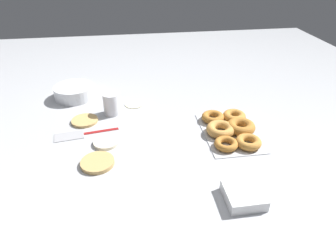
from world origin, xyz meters
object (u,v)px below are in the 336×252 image
object	(u,v)px
pancake_2	(85,121)
container_stack	(244,195)
pancake_1	(133,104)
pancake_0	(106,142)
donut_tray	(231,128)
batter_bowl	(74,92)
pancake_3	(98,163)
spatula	(76,135)
paper_cup	(111,104)

from	to	relation	value
pancake_2	container_stack	world-z (taller)	container_stack
pancake_1	container_stack	xyz separation A→B (m)	(-0.66, -0.29, 0.01)
pancake_0	donut_tray	xyz separation A→B (m)	(0.01, -0.49, 0.01)
donut_tray	batter_bowl	bearing A→B (deg)	57.54
pancake_3	spatula	bearing A→B (deg)	25.26
pancake_3	container_stack	xyz separation A→B (m)	(-0.23, -0.44, 0.01)
pancake_0	donut_tray	distance (m)	0.49
batter_bowl	container_stack	world-z (taller)	batter_bowl
pancake_2	donut_tray	xyz separation A→B (m)	(-0.17, -0.59, 0.01)
pancake_3	container_stack	distance (m)	0.50
spatula	pancake_3	bearing A→B (deg)	106.66
pancake_2	paper_cup	distance (m)	0.14
batter_bowl	spatula	bearing A→B (deg)	-173.08
pancake_0	pancake_1	distance (m)	0.33
pancake_3	batter_bowl	world-z (taller)	batter_bowl
pancake_1	pancake_3	world-z (taller)	pancake_3
pancake_1	donut_tray	distance (m)	0.48
pancake_0	batter_bowl	world-z (taller)	batter_bowl
pancake_2	paper_cup	xyz separation A→B (m)	(0.06, -0.12, 0.04)
batter_bowl	spatula	distance (m)	0.35
donut_tray	spatula	xyz separation A→B (m)	(0.07, 0.61, -0.02)
pancake_0	container_stack	size ratio (longest dim) A/B	0.84
batter_bowl	spatula	size ratio (longest dim) A/B	0.75
pancake_1	pancake_2	distance (m)	0.25
container_stack	spatula	bearing A→B (deg)	51.01
pancake_2	pancake_3	bearing A→B (deg)	-167.09
pancake_0	spatula	world-z (taller)	pancake_0
donut_tray	paper_cup	xyz separation A→B (m)	(0.23, 0.47, 0.03)
donut_tray	pancake_2	bearing A→B (deg)	73.72
pancake_0	batter_bowl	size ratio (longest dim) A/B	0.50
pancake_2	paper_cup	bearing A→B (deg)	-64.51
pancake_2	batter_bowl	distance (m)	0.25
pancake_3	container_stack	size ratio (longest dim) A/B	1.02
donut_tray	container_stack	xyz separation A→B (m)	(-0.36, 0.08, -0.00)
batter_bowl	paper_cup	bearing A→B (deg)	-136.04
pancake_1	spatula	distance (m)	0.33
pancake_1	pancake_2	size ratio (longest dim) A/B	0.76
pancake_3	pancake_0	bearing A→B (deg)	-12.13
pancake_0	batter_bowl	bearing A→B (deg)	20.83
pancake_3	batter_bowl	distance (m)	0.56
container_stack	pancake_0	bearing A→B (deg)	49.36
pancake_1	container_stack	world-z (taller)	container_stack
pancake_2	pancake_3	size ratio (longest dim) A/B	0.95
paper_cup	pancake_1	bearing A→B (deg)	-54.53
pancake_2	container_stack	xyz separation A→B (m)	(-0.53, -0.51, 0.01)
pancake_1	batter_bowl	world-z (taller)	batter_bowl
pancake_0	pancake_3	bearing A→B (deg)	167.87
pancake_2	batter_bowl	world-z (taller)	batter_bowl
spatula	batter_bowl	bearing A→B (deg)	-91.69
paper_cup	pancake_0	bearing A→B (deg)	174.73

